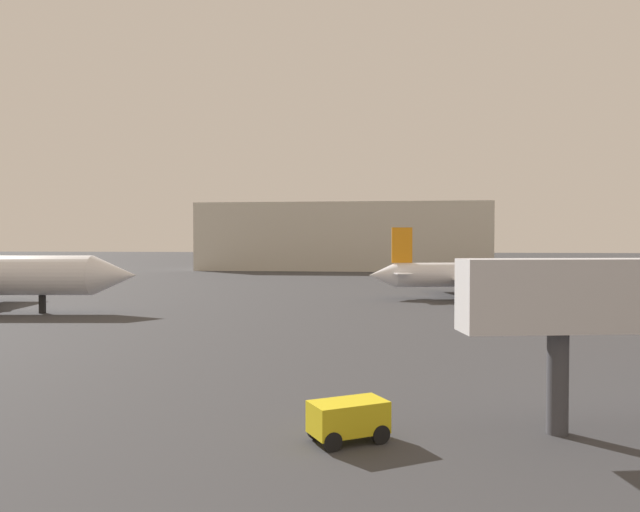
{
  "coord_description": "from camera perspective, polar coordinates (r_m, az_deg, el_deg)",
  "views": [
    {
      "loc": [
        4.82,
        -8.8,
        6.42
      ],
      "look_at": [
        -2.16,
        50.21,
        4.83
      ],
      "focal_mm": 34.04,
      "sensor_mm": 36.0,
      "label": 1
    }
  ],
  "objects": [
    {
      "name": "airplane_far_left",
      "position": [
        68.62,
        13.93,
        -1.72
      ],
      "size": [
        22.97,
        21.19,
        7.76
      ],
      "rotation": [
        0.0,
        0.0,
        0.23
      ],
      "color": "white",
      "rests_on": "ground_plane"
    },
    {
      "name": "terminal_building",
      "position": [
        130.97,
        2.18,
        1.82
      ],
      "size": [
        60.72,
        18.3,
        14.13
      ],
      "primitive_type": "cube",
      "color": "beige",
      "rests_on": "ground_plane"
    },
    {
      "name": "baggage_cart",
      "position": [
        19.92,
        2.67,
        -14.98
      ],
      "size": [
        2.73,
        2.35,
        1.3
      ],
      "rotation": [
        0.0,
        0.0,
        0.54
      ],
      "color": "gold",
      "rests_on": "ground_plane"
    }
  ]
}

